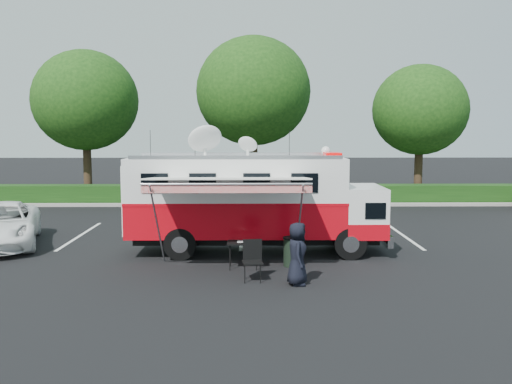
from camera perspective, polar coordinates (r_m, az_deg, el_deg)
ground_plane at (r=18.34m, az=0.02°, el=-6.08°), size 120.00×120.00×0.00m
back_border at (r=30.86m, az=1.89°, el=8.31°), size 60.00×6.14×8.87m
stall_lines at (r=21.28m, az=-1.42°, el=-4.33°), size 24.12×5.50×0.01m
command_truck at (r=18.05m, az=-0.21°, el=-0.89°), size 8.14×2.24×3.91m
awning at (r=15.66m, az=-2.81°, el=1.06°), size 4.44×2.32×2.69m
white_suv at (r=21.17m, az=-24.23°, el=-4.96°), size 3.88×5.73×1.46m
person at (r=14.72m, az=4.12°, el=-9.23°), size 0.53×0.80×1.60m
folding_table at (r=16.18m, az=-1.29°, el=-5.17°), size 0.90×0.64×0.77m
folding_chair at (r=14.97m, az=-0.35°, el=-6.46°), size 0.57×0.59×1.06m
trash_bin at (r=16.55m, az=3.68°, el=-5.96°), size 0.57×0.57×0.85m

